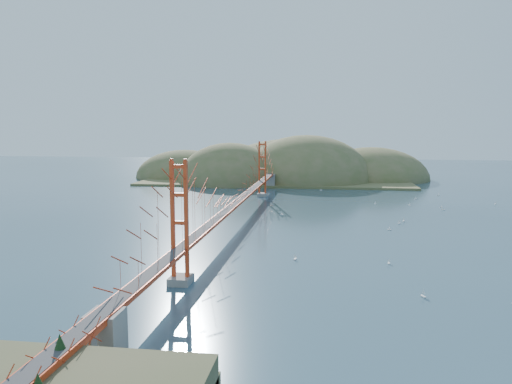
# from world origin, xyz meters

# --- Properties ---
(ground) EXTENTS (320.00, 320.00, 0.00)m
(ground) POSITION_xyz_m (0.00, 0.00, 0.00)
(ground) COLOR #2A4354
(ground) RESTS_ON ground
(bridge) EXTENTS (2.20, 94.40, 12.00)m
(bridge) POSITION_xyz_m (0.00, 0.18, 7.01)
(bridge) COLOR gray
(bridge) RESTS_ON ground
(approach_viaduct) EXTENTS (1.40, 12.00, 3.38)m
(approach_viaduct) POSITION_xyz_m (0.00, -51.91, 2.55)
(approach_viaduct) COLOR #BA3314
(approach_viaduct) RESTS_ON ground
(promontory) EXTENTS (9.00, 6.00, 0.24)m
(promontory) POSITION_xyz_m (0.00, -48.50, 0.12)
(promontory) COLOR #59544C
(promontory) RESTS_ON ground
(fort) EXTENTS (3.70, 2.30, 1.75)m
(fort) POSITION_xyz_m (0.40, -47.80, 0.67)
(fort) COLOR maroon
(fort) RESTS_ON ground
(far_headlands) EXTENTS (84.00, 58.00, 25.00)m
(far_headlands) POSITION_xyz_m (2.21, 68.52, 0.00)
(far_headlands) COLOR olive
(far_headlands) RESTS_ON ground
(sailboat_7) EXTENTS (0.47, 0.38, 0.55)m
(sailboat_7) POSITION_xyz_m (34.25, 19.91, 0.13)
(sailboat_7) COLOR white
(sailboat_7) RESTS_ON ground
(sailboat_8) EXTENTS (0.62, 0.58, 0.70)m
(sailboat_8) POSITION_xyz_m (31.40, 29.70, 0.15)
(sailboat_8) COLOR white
(sailboat_8) RESTS_ON ground
(sailboat_6) EXTENTS (0.62, 0.63, 0.71)m
(sailboat_6) POSITION_xyz_m (21.76, -30.72, 0.15)
(sailboat_6) COLOR white
(sailboat_6) RESTS_ON ground
(sailboat_0) EXTENTS (0.56, 0.64, 0.73)m
(sailboat_0) POSITION_xyz_m (10.08, -19.96, 0.16)
(sailboat_0) COLOR white
(sailboat_0) RESTS_ON ground
(sailboat_15) EXTENTS (0.48, 0.51, 0.58)m
(sailboat_15) POSITION_xyz_m (22.67, 22.45, 0.14)
(sailboat_15) COLOR white
(sailboat_15) RESTS_ON ground
(sailboat_12) EXTENTS (0.59, 0.52, 0.67)m
(sailboat_12) POSITION_xyz_m (12.20, 42.00, 0.15)
(sailboat_12) COLOR white
(sailboat_12) RESTS_ON ground
(sailboat_9) EXTENTS (0.53, 0.60, 0.68)m
(sailboat_9) POSITION_xyz_m (45.34, 25.43, 0.15)
(sailboat_9) COLOR white
(sailboat_9) RESTS_ON ground
(sailboat_16) EXTENTS (0.62, 0.62, 0.65)m
(sailboat_16) POSITION_xyz_m (28.91, 21.50, 0.15)
(sailboat_16) COLOR white
(sailboat_16) RESTS_ON ground
(sailboat_3) EXTENTS (0.53, 0.52, 0.60)m
(sailboat_3) POSITION_xyz_m (6.00, 8.27, 0.14)
(sailboat_3) COLOR white
(sailboat_3) RESTS_ON ground
(sailboat_2) EXTENTS (0.56, 0.46, 0.65)m
(sailboat_2) POSITION_xyz_m (22.37, -2.10, 0.15)
(sailboat_2) COLOR white
(sailboat_2) RESTS_ON ground
(sailboat_17) EXTENTS (0.59, 0.51, 0.67)m
(sailboat_17) POSITION_xyz_m (37.20, 36.45, 0.15)
(sailboat_17) COLOR white
(sailboat_17) RESTS_ON ground
(sailboat_10) EXTENTS (0.45, 0.55, 0.64)m
(sailboat_10) POSITION_xyz_m (20.13, -20.34, 0.15)
(sailboat_10) COLOR white
(sailboat_10) RESTS_ON ground
(sailboat_4) EXTENTS (0.63, 0.64, 0.72)m
(sailboat_4) POSITION_xyz_m (25.36, 4.78, 0.16)
(sailboat_4) COLOR white
(sailboat_4) RESTS_ON ground
(sailboat_1) EXTENTS (0.65, 0.65, 0.69)m
(sailboat_1) POSITION_xyz_m (33.94, 17.21, 0.15)
(sailboat_1) COLOR white
(sailboat_1) RESTS_ON ground
(sailboat_14) EXTENTS (0.61, 0.61, 0.64)m
(sailboat_14) POSITION_xyz_m (24.42, 2.95, 0.15)
(sailboat_14) COLOR white
(sailboat_14) RESTS_ON ground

